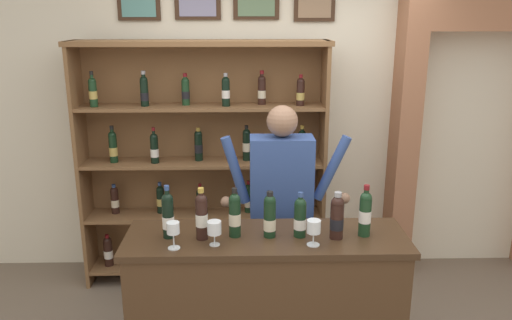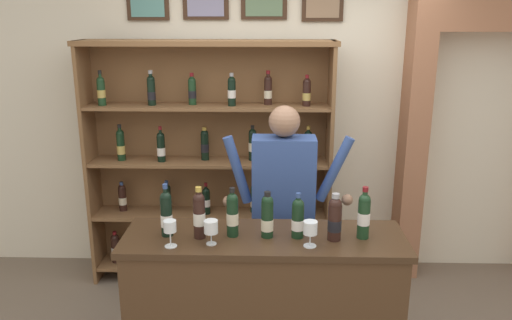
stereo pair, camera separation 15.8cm
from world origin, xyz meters
TOP-DOWN VIEW (x-y plane):
  - back_wall at (-0.00, 1.62)m, footprint 12.00×0.19m
  - wine_shelf at (-0.60, 1.27)m, footprint 2.05×0.35m
  - archway_doorway at (1.74, 1.49)m, footprint 1.44×0.45m
  - tasting_counter at (-0.13, -0.00)m, footprint 1.71×0.53m
  - shopkeeper at (0.00, 0.56)m, footprint 0.92×0.22m
  - tasting_bottle_vin_santo at (-0.71, -0.01)m, footprint 0.07×0.07m
  - tasting_bottle_grappa at (-0.51, -0.03)m, footprint 0.07×0.07m
  - tasting_bottle_chianti at (-0.32, 0.00)m, footprint 0.07×0.07m
  - tasting_bottle_bianco at (-0.11, -0.01)m, footprint 0.07×0.07m
  - tasting_bottle_brunello at (0.07, -0.01)m, footprint 0.07×0.07m
  - tasting_bottle_rosso at (0.29, -0.04)m, footprint 0.08×0.08m
  - tasting_bottle_prosecco at (0.46, -0.01)m, footprint 0.07×0.07m
  - wine_glass_left at (0.14, -0.14)m, footprint 0.08×0.08m
  - wine_glass_right at (-0.43, -0.12)m, footprint 0.08×0.08m
  - wine_glass_spare at (-0.66, -0.16)m, footprint 0.07×0.07m

SIDE VIEW (x-z plane):
  - tasting_counter at x=-0.13m, z-range 0.00..0.96m
  - shopkeeper at x=0.00m, z-range 0.20..1.86m
  - wine_glass_right at x=-0.43m, z-range 0.98..1.13m
  - wine_glass_left at x=0.14m, z-range 0.99..1.14m
  - wine_glass_spare at x=-0.66m, z-range 0.99..1.15m
  - wine_shelf at x=-0.60m, z-range 0.05..2.10m
  - tasting_bottle_brunello at x=0.07m, z-range 0.94..1.22m
  - tasting_bottle_bianco at x=-0.11m, z-range 0.95..1.23m
  - tasting_bottle_rosso at x=0.29m, z-range 0.95..1.24m
  - tasting_bottle_chianti at x=-0.32m, z-range 0.94..1.25m
  - tasting_bottle_vin_santo at x=-0.71m, z-range 0.93..1.26m
  - tasting_bottle_prosecco at x=0.46m, z-range 0.94..1.26m
  - tasting_bottle_grappa at x=-0.51m, z-range 0.95..1.27m
  - archway_doorway at x=1.74m, z-range 0.15..2.55m
  - back_wall at x=0.00m, z-range 0.00..3.30m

